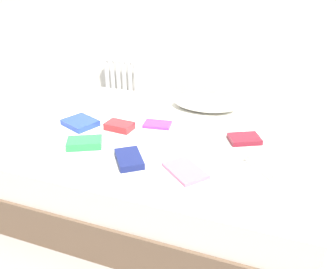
# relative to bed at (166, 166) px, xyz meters

# --- Properties ---
(ground_plane) EXTENTS (8.00, 8.00, 0.00)m
(ground_plane) POSITION_rel_bed_xyz_m (0.00, 0.00, -0.25)
(ground_plane) COLOR #9E998E
(bed) EXTENTS (2.00, 1.50, 0.50)m
(bed) POSITION_rel_bed_xyz_m (0.00, 0.00, 0.00)
(bed) COLOR brown
(bed) RESTS_ON ground
(radiator) EXTENTS (0.39, 0.04, 0.54)m
(radiator) POSITION_rel_bed_xyz_m (-0.95, 1.20, 0.14)
(radiator) COLOR white
(radiator) RESTS_ON ground
(pillow) EXTENTS (0.51, 0.30, 0.11)m
(pillow) POSITION_rel_bed_xyz_m (0.14, 0.54, 0.31)
(pillow) COLOR white
(pillow) RESTS_ON bed
(textbook_purple) EXTENTS (0.21, 0.15, 0.02)m
(textbook_purple) POSITION_rel_bed_xyz_m (-0.11, 0.12, 0.26)
(textbook_purple) COLOR purple
(textbook_purple) RESTS_ON bed
(textbook_blue) EXTENTS (0.28, 0.26, 0.04)m
(textbook_blue) POSITION_rel_bed_xyz_m (-0.63, -0.06, 0.27)
(textbook_blue) COLOR #2847B7
(textbook_blue) RESTS_ON bed
(textbook_green) EXTENTS (0.25, 0.21, 0.05)m
(textbook_green) POSITION_rel_bed_xyz_m (-0.43, -0.33, 0.28)
(textbook_green) COLOR green
(textbook_green) RESTS_ON bed
(textbook_maroon) EXTENTS (0.24, 0.22, 0.03)m
(textbook_maroon) POSITION_rel_bed_xyz_m (0.52, 0.09, 0.27)
(textbook_maroon) COLOR maroon
(textbook_maroon) RESTS_ON bed
(textbook_pink) EXTENTS (0.30, 0.28, 0.02)m
(textbook_pink) POSITION_rel_bed_xyz_m (0.26, -0.39, 0.26)
(textbook_pink) COLOR pink
(textbook_pink) RESTS_ON bed
(textbook_red) EXTENTS (0.20, 0.14, 0.05)m
(textbook_red) POSITION_rel_bed_xyz_m (-0.34, -0.03, 0.28)
(textbook_red) COLOR red
(textbook_red) RESTS_ON bed
(textbook_white) EXTENTS (0.30, 0.30, 0.05)m
(textbook_white) POSITION_rel_bed_xyz_m (0.72, -0.19, 0.28)
(textbook_white) COLOR white
(textbook_white) RESTS_ON bed
(textbook_navy) EXTENTS (0.25, 0.27, 0.04)m
(textbook_navy) POSITION_rel_bed_xyz_m (-0.08, -0.40, 0.27)
(textbook_navy) COLOR navy
(textbook_navy) RESTS_ON bed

